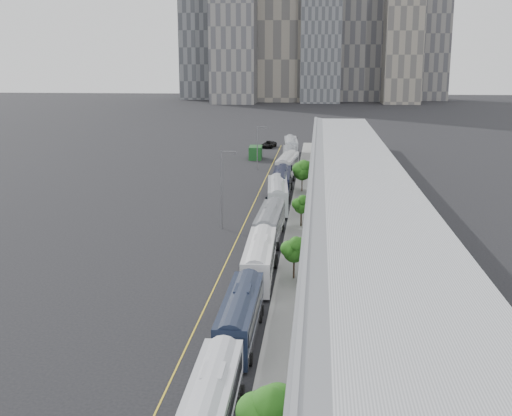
# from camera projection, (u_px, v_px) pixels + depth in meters

# --- Properties ---
(sidewalk) EXTENTS (10.00, 170.00, 0.12)m
(sidewalk) POSITION_uv_depth(u_px,v_px,m) (326.00, 225.00, 81.91)
(sidewalk) COLOR gray
(sidewalk) RESTS_ON ground
(lane_line) EXTENTS (0.12, 160.00, 0.02)m
(lane_line) POSITION_uv_depth(u_px,v_px,m) (244.00, 224.00, 82.92)
(lane_line) COLOR gold
(lane_line) RESTS_ON ground
(depot) EXTENTS (12.45, 160.40, 7.20)m
(depot) POSITION_uv_depth(u_px,v_px,m) (358.00, 199.00, 80.76)
(depot) COLOR gray
(depot) RESTS_ON ground
(skyline) EXTENTS (145.00, 64.00, 120.00)m
(skyline) POSITION_uv_depth(u_px,v_px,m) (301.00, 2.00, 332.89)
(skyline) COLOR slate
(skyline) RESTS_ON ground
(bus_0) EXTENTS (2.73, 12.20, 3.56)m
(bus_0) POSITION_uv_depth(u_px,v_px,m) (209.00, 416.00, 35.10)
(bus_0) COLOR #B9BBC4
(bus_0) RESTS_ON ground
(bus_1) EXTENTS (2.73, 12.14, 3.55)m
(bus_1) POSITION_uv_depth(u_px,v_px,m) (241.00, 320.00, 48.18)
(bus_1) COLOR black
(bus_1) RESTS_ON ground
(bus_2) EXTENTS (2.96, 13.06, 3.80)m
(bus_2) POSITION_uv_depth(u_px,v_px,m) (260.00, 263.00, 61.49)
(bus_2) COLOR silver
(bus_2) RESTS_ON ground
(bus_3) EXTENTS (2.88, 12.84, 3.74)m
(bus_3) POSITION_uv_depth(u_px,v_px,m) (270.00, 226.00, 75.31)
(bus_3) COLOR slate
(bus_3) RESTS_ON ground
(bus_4) EXTENTS (3.75, 13.85, 4.00)m
(bus_4) POSITION_uv_depth(u_px,v_px,m) (278.00, 197.00, 90.83)
(bus_4) COLOR #A9ADB3
(bus_4) RESTS_ON ground
(bus_5) EXTENTS (3.02, 13.44, 3.91)m
(bus_5) POSITION_uv_depth(u_px,v_px,m) (282.00, 184.00, 100.75)
(bus_5) COLOR black
(bus_5) RESTS_ON ground
(bus_6) EXTENTS (3.76, 13.75, 3.97)m
(bus_6) POSITION_uv_depth(u_px,v_px,m) (287.00, 167.00, 116.81)
(bus_6) COLOR silver
(bus_6) RESTS_ON ground
(bus_7) EXTENTS (3.18, 12.82, 3.71)m
(bus_7) POSITION_uv_depth(u_px,v_px,m) (289.00, 158.00, 128.36)
(bus_7) COLOR gray
(bus_7) RESTS_ON ground
(bus_8) EXTENTS (3.70, 13.89, 4.02)m
(bus_8) POSITION_uv_depth(u_px,v_px,m) (291.00, 148.00, 142.39)
(bus_8) COLOR #A6A9B0
(bus_8) RESTS_ON ground
(tree_0) EXTENTS (2.73, 2.73, 4.42)m
(tree_0) POSITION_uv_depth(u_px,v_px,m) (266.00, 408.00, 32.98)
(tree_0) COLOR black
(tree_0) RESTS_ON ground
(tree_1) EXTENTS (2.12, 2.12, 4.15)m
(tree_1) POSITION_uv_depth(u_px,v_px,m) (294.00, 249.00, 61.03)
(tree_1) COLOR black
(tree_1) RESTS_ON ground
(tree_2) EXTENTS (1.91, 1.91, 3.94)m
(tree_2) POSITION_uv_depth(u_px,v_px,m) (301.00, 204.00, 80.58)
(tree_2) COLOR black
(tree_2) RESTS_ON ground
(tree_3) EXTENTS (2.94, 2.94, 5.27)m
(tree_3) POSITION_uv_depth(u_px,v_px,m) (302.00, 169.00, 102.41)
(tree_3) COLOR black
(tree_3) RESTS_ON ground
(street_lamp_near) EXTENTS (2.04, 0.22, 9.83)m
(street_lamp_near) POSITION_uv_depth(u_px,v_px,m) (223.00, 184.00, 79.32)
(street_lamp_near) COLOR #59595E
(street_lamp_near) RESTS_ON ground
(street_lamp_far) EXTENTS (2.04, 0.22, 8.34)m
(street_lamp_far) POSITION_uv_depth(u_px,v_px,m) (258.00, 145.00, 123.39)
(street_lamp_far) COLOR #59595E
(street_lamp_far) RESTS_ON ground
(shipping_container) EXTENTS (2.87, 5.51, 2.73)m
(shipping_container) POSITION_uv_depth(u_px,v_px,m) (256.00, 153.00, 137.89)
(shipping_container) COLOR #144118
(shipping_container) RESTS_ON ground
(suv) EXTENTS (3.88, 6.24, 1.61)m
(suv) POSITION_uv_depth(u_px,v_px,m) (269.00, 144.00, 156.29)
(suv) COLOR black
(suv) RESTS_ON ground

